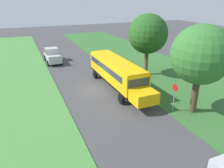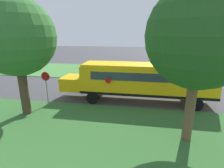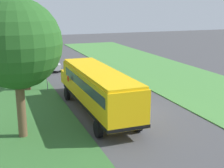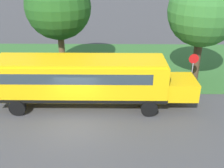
# 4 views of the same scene
# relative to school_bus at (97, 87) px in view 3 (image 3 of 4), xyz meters

# --- Properties ---
(ground_plane) EXTENTS (120.00, 120.00, 0.00)m
(ground_plane) POSITION_rel_school_bus_xyz_m (2.34, -0.36, -1.92)
(ground_plane) COLOR #424244
(school_bus) EXTENTS (2.84, 12.42, 3.16)m
(school_bus) POSITION_rel_school_bus_xyz_m (0.00, 0.00, 0.00)
(school_bus) COLOR yellow
(school_bus) RESTS_ON ground
(car_silver_nearest) EXTENTS (2.02, 4.40, 1.56)m
(car_silver_nearest) POSITION_rel_school_bus_xyz_m (-0.46, 16.16, -1.05)
(car_silver_nearest) COLOR #B7B7BC
(car_silver_nearest) RESTS_ON ground
(oak_tree_beside_bus) EXTENTS (4.95, 4.95, 7.89)m
(oak_tree_beside_bus) POSITION_rel_school_bus_xyz_m (-5.38, -2.30, 3.58)
(oak_tree_beside_bus) COLOR brown
(oak_tree_beside_bus) RESTS_ON ground
(oak_tree_roadside_mid) EXTENTS (4.97, 4.97, 7.81)m
(oak_tree_roadside_mid) POSITION_rel_school_bus_xyz_m (-3.95, 8.04, 3.32)
(oak_tree_roadside_mid) COLOR #4C3826
(oak_tree_roadside_mid) RESTS_ON ground
(stop_sign) EXTENTS (0.08, 0.68, 2.74)m
(stop_sign) POSITION_rel_school_bus_xyz_m (-2.26, 7.27, -0.19)
(stop_sign) COLOR gray
(stop_sign) RESTS_ON ground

